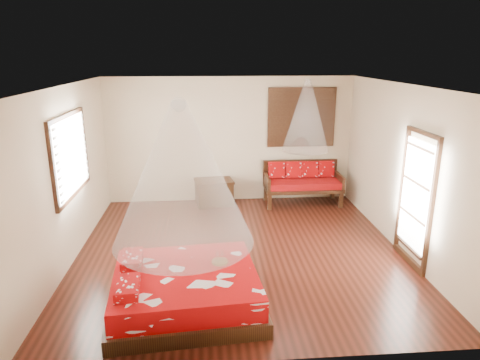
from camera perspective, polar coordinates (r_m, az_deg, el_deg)
name	(u,v)px	position (r m, az deg, el deg)	size (l,w,h in m)	color
room	(240,173)	(6.97, -0.03, 0.94)	(5.54, 5.54, 2.84)	black
bed	(185,290)	(5.93, -7.34, -14.28)	(2.11, 1.94, 0.63)	black
daybed	(302,181)	(9.71, 8.30, -0.10)	(1.70, 0.76, 0.94)	black
storage_chest	(214,192)	(9.62, -3.48, -1.59)	(0.91, 0.73, 0.57)	black
shutter_panel	(301,117)	(9.74, 8.20, 8.28)	(1.52, 0.06, 1.32)	black
window_left	(71,155)	(7.39, -21.62, 3.08)	(0.10, 1.74, 1.34)	black
glazed_door	(415,200)	(7.24, 22.34, -2.47)	(0.08, 1.02, 2.16)	black
wine_tray	(220,259)	(5.99, -2.71, -10.53)	(0.23, 0.23, 0.19)	brown
mosquito_net_main	(182,174)	(5.29, -7.80, 0.77)	(1.79, 1.79, 1.80)	white
mosquito_net_daybed	(306,116)	(9.28, 8.85, 8.46)	(1.00, 1.00, 1.50)	white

